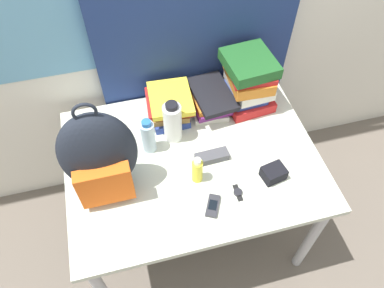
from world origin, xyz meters
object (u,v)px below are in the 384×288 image
object	(u,v)px
sunglasses_case	(212,157)
wristwatch	(238,192)
backpack	(99,156)
book_stack_center	(211,99)
cell_phone	(213,206)
water_bottle	(148,136)
sunscreen_bottle	(197,170)
sports_bottle	(173,122)
book_stack_right	(248,80)
book_stack_left	(169,105)
camera_pouch	(274,173)

from	to	relation	value
sunglasses_case	wristwatch	xyz separation A→B (m)	(0.06, -0.20, -0.01)
backpack	book_stack_center	distance (m)	0.66
cell_phone	water_bottle	bearing A→B (deg)	118.28
sunscreen_bottle	cell_phone	size ratio (longest dim) A/B	1.27
book_stack_center	sunscreen_bottle	world-z (taller)	sunscreen_bottle
water_bottle	sports_bottle	world-z (taller)	sports_bottle
water_bottle	cell_phone	distance (m)	0.42
sports_bottle	book_stack_center	bearing A→B (deg)	32.08
book_stack_right	water_bottle	xyz separation A→B (m)	(-0.53, -0.18, -0.05)
sports_bottle	sunscreen_bottle	distance (m)	0.26
water_bottle	sunglasses_case	bearing A→B (deg)	-26.70
backpack	sunglasses_case	xyz separation A→B (m)	(0.47, 0.02, -0.19)
book_stack_left	sunscreen_bottle	distance (m)	0.40
sunglasses_case	book_stack_center	bearing A→B (deg)	74.99
book_stack_left	camera_pouch	xyz separation A→B (m)	(0.36, -0.47, -0.04)
book_stack_center	camera_pouch	world-z (taller)	book_stack_center
backpack	sunglasses_case	world-z (taller)	backpack
sports_bottle	camera_pouch	xyz separation A→B (m)	(0.37, -0.33, -0.08)
camera_pouch	backpack	bearing A→B (deg)	168.74
sunscreen_bottle	book_stack_center	bearing A→B (deg)	66.11
wristwatch	book_stack_left	bearing A→B (deg)	109.94
book_stack_right	wristwatch	size ratio (longest dim) A/B	3.43
backpack	water_bottle	xyz separation A→B (m)	(0.21, 0.15, -0.12)
sunscreen_bottle	wristwatch	bearing A→B (deg)	-37.38
cell_phone	book_stack_left	bearing A→B (deg)	96.60
book_stack_left	water_bottle	world-z (taller)	water_bottle
book_stack_left	camera_pouch	bearing A→B (deg)	-52.69
sunscreen_bottle	cell_phone	world-z (taller)	sunscreen_bottle
sports_bottle	wristwatch	bearing A→B (deg)	-61.86
book_stack_right	camera_pouch	bearing A→B (deg)	-94.50
backpack	wristwatch	size ratio (longest dim) A/B	6.14
book_stack_center	book_stack_right	bearing A→B (deg)	-1.06
book_stack_center	sunglasses_case	world-z (taller)	book_stack_center
book_stack_center	camera_pouch	xyz separation A→B (m)	(0.15, -0.47, -0.03)
sports_bottle	cell_phone	bearing A→B (deg)	-79.48
book_stack_left	wristwatch	bearing A→B (deg)	-70.06
sunglasses_case	camera_pouch	bearing A→B (deg)	-34.40
book_stack_right	cell_phone	xyz separation A→B (m)	(-0.33, -0.54, -0.13)
sunglasses_case	camera_pouch	world-z (taller)	camera_pouch
wristwatch	camera_pouch	bearing A→B (deg)	12.79
book_stack_right	camera_pouch	xyz separation A→B (m)	(-0.04, -0.46, -0.11)
water_bottle	camera_pouch	size ratio (longest dim) A/B	1.72
sunglasses_case	sports_bottle	bearing A→B (deg)	129.24
camera_pouch	wristwatch	xyz separation A→B (m)	(-0.17, -0.04, -0.02)
book_stack_left	book_stack_right	bearing A→B (deg)	-0.82
sunscreen_bottle	water_bottle	bearing A→B (deg)	128.20
book_stack_left	wristwatch	xyz separation A→B (m)	(0.18, -0.51, -0.06)
water_bottle	sports_bottle	size ratio (longest dim) A/B	0.85
water_bottle	backpack	bearing A→B (deg)	-144.34
backpack	book_stack_right	xyz separation A→B (m)	(0.74, 0.32, -0.07)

